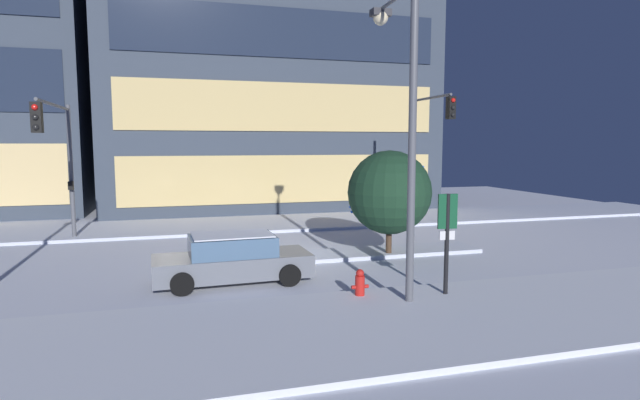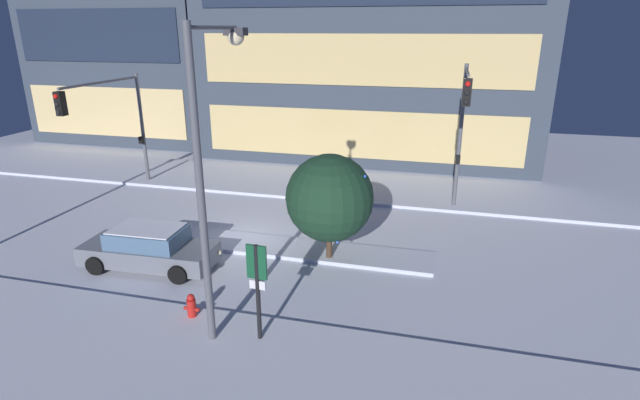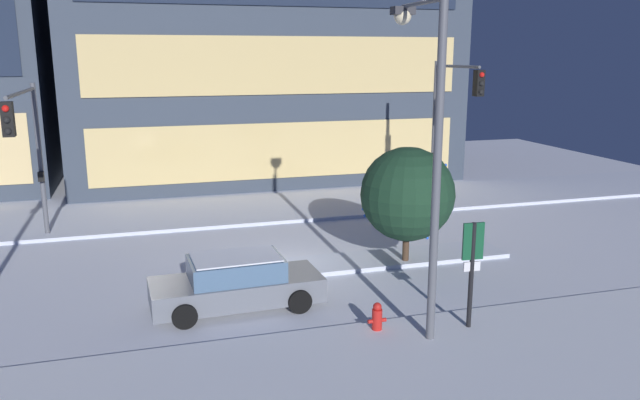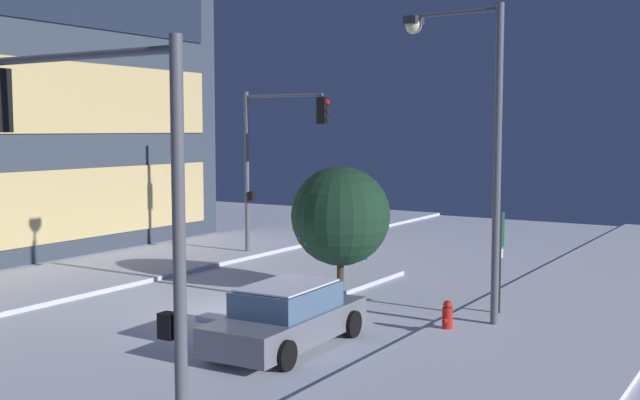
{
  "view_description": "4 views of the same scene",
  "coord_description": "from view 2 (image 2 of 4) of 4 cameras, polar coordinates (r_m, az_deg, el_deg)",
  "views": [
    {
      "loc": [
        -3.86,
        -18.45,
        4.19
      ],
      "look_at": [
        1.6,
        0.63,
        2.03
      ],
      "focal_mm": 29.02,
      "sensor_mm": 36.0,
      "label": 1
    },
    {
      "loc": [
        7.58,
        -16.79,
        8.02
      ],
      "look_at": [
        3.19,
        0.18,
        1.9
      ],
      "focal_mm": 27.71,
      "sensor_mm": 36.0,
      "label": 2
    },
    {
      "loc": [
        -4.64,
        -19.35,
        6.87
      ],
      "look_at": [
        1.01,
        -0.33,
        2.26
      ],
      "focal_mm": 35.32,
      "sensor_mm": 36.0,
      "label": 3
    },
    {
      "loc": [
        -17.02,
        -13.13,
        5.08
      ],
      "look_at": [
        3.46,
        -0.4,
        2.9
      ],
      "focal_mm": 43.96,
      "sensor_mm": 36.0,
      "label": 4
    }
  ],
  "objects": [
    {
      "name": "decorated_tree_median",
      "position": [
        17.25,
        1.11,
        0.23
      ],
      "size": [
        3.1,
        3.1,
        3.96
      ],
      "color": "#473323",
      "rests_on": "ground"
    },
    {
      "name": "curb_strip_near",
      "position": [
        14.18,
        -22.0,
        -16.48
      ],
      "size": [
        52.0,
        5.2,
        0.14
      ],
      "primitive_type": "cube",
      "color": "silver",
      "rests_on": "ground"
    },
    {
      "name": "fire_hydrant",
      "position": [
        15.0,
        -14.6,
        -11.94
      ],
      "size": [
        0.48,
        0.26,
        0.85
      ],
      "color": "red",
      "rests_on": "ground"
    },
    {
      "name": "car_near",
      "position": [
        18.41,
        -19.13,
        -5.29
      ],
      "size": [
        4.82,
        2.19,
        1.49
      ],
      "rotation": [
        0.0,
        0.0,
        0.04
      ],
      "color": "slate",
      "rests_on": "ground"
    },
    {
      "name": "traffic_light_corner_far_left",
      "position": [
        26.1,
        -22.91,
        9.11
      ],
      "size": [
        0.32,
        5.85,
        5.85
      ],
      "rotation": [
        0.0,
        0.0,
        -1.57
      ],
      "color": "#565960",
      "rests_on": "ground"
    },
    {
      "name": "median_strip",
      "position": [
        18.75,
        -0.83,
        -5.86
      ],
      "size": [
        9.0,
        1.8,
        0.14
      ],
      "primitive_type": "cube",
      "color": "silver",
      "rests_on": "ground"
    },
    {
      "name": "ground",
      "position": [
        20.09,
        -9.0,
        -4.55
      ],
      "size": [
        52.0,
        52.0,
        0.0
      ],
      "primitive_type": "plane",
      "color": "silver"
    },
    {
      "name": "office_tower_secondary",
      "position": [
        41.35,
        -20.28,
        17.48
      ],
      "size": [
        13.39,
        9.5,
        15.12
      ],
      "color": "#384251",
      "rests_on": "ground"
    },
    {
      "name": "curb_strip_far",
      "position": [
        26.96,
        -2.49,
        2.06
      ],
      "size": [
        52.0,
        5.2,
        0.14
      ],
      "primitive_type": "cube",
      "color": "silver",
      "rests_on": "ground"
    },
    {
      "name": "parking_info_sign",
      "position": [
        13.0,
        -7.23,
        -9.33
      ],
      "size": [
        0.55,
        0.12,
        2.87
      ],
      "rotation": [
        0.0,
        0.0,
        1.51
      ],
      "color": "black",
      "rests_on": "ground"
    },
    {
      "name": "traffic_light_corner_far_right",
      "position": [
        21.7,
        16.15,
        9.04
      ],
      "size": [
        0.32,
        3.97,
        6.59
      ],
      "rotation": [
        0.0,
        0.0,
        -1.57
      ],
      "color": "#565960",
      "rests_on": "ground"
    },
    {
      "name": "street_lamp_arched",
      "position": [
        12.57,
        -12.45,
        6.19
      ],
      "size": [
        0.56,
        2.7,
        8.19
      ],
      "rotation": [
        0.0,
        0.0,
        1.53
      ],
      "color": "#565960",
      "rests_on": "ground"
    }
  ]
}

